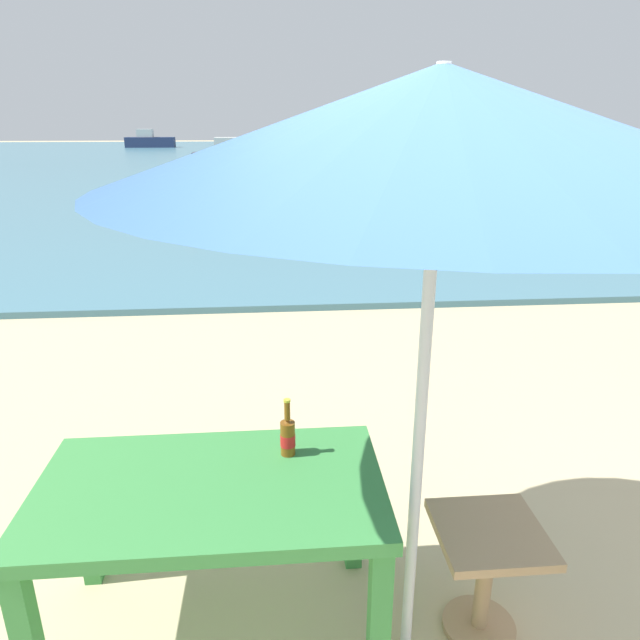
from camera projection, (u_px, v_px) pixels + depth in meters
sea_water at (290, 160)px, 30.21m from camera, size 120.00×50.00×0.08m
picnic_table_green at (212, 506)px, 2.32m from camera, size 1.40×0.80×0.76m
beer_bottle_amber at (288, 435)px, 2.46m from camera, size 0.07×0.07×0.26m
patio_umbrella at (440, 128)px, 1.72m from camera, size 2.10×2.10×2.30m
side_table_wood at (486, 565)px, 2.42m from camera, size 0.44×0.44×0.54m
swimmer_person at (192, 217)px, 11.57m from camera, size 0.34×0.34×0.41m
boat_ferry at (237, 159)px, 23.41m from camera, size 3.64×0.99×1.32m
boat_barge at (149, 141)px, 42.22m from camera, size 3.55×0.97×1.29m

